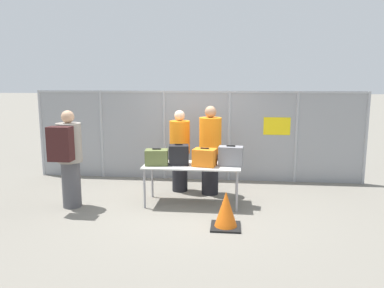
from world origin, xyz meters
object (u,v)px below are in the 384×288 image
Objects in this scene: suitcase_black at (179,155)px; traveler_hooded at (68,155)px; inspection_table at (192,168)px; utility_trailer at (232,143)px; security_worker_far at (210,149)px; suitcase_orange at (205,157)px; security_worker_near at (180,150)px; traffic_cone at (226,211)px; suitcase_grey at (231,156)px; suitcase_olive at (157,157)px.

suitcase_black is 2.00m from traveler_hooded.
inspection_table reaches higher than utility_trailer.
utility_trailer is (0.45, 3.81, -0.50)m from security_worker_far.
suitcase_black is at bearing -102.58° from utility_trailer.
suitcase_black reaches higher than utility_trailer.
suitcase_orange is 0.75m from security_worker_far.
suitcase_black is at bearing 106.84° from security_worker_near.
security_worker_far is at bearing -96.79° from utility_trailer.
utility_trailer is 5.59m from traffic_cone.
suitcase_black is 0.22× the size of traveler_hooded.
traveler_hooded reaches higher than suitcase_grey.
suitcase_grey is (0.72, 0.01, 0.24)m from inspection_table.
suitcase_black reaches higher than suitcase_orange.
inspection_table is at bearing -178.90° from suitcase_grey.
suitcase_olive is at bearing -176.25° from suitcase_grey.
suitcase_orange is 1.28m from traffic_cone.
suitcase_grey is at bearing 86.95° from traffic_cone.
suitcase_grey is 0.14× the size of utility_trailer.
traveler_hooded is at bearing 49.69° from security_worker_far.
traffic_cone is at bearing 126.61° from security_worker_far.
utility_trailer is (1.00, 4.48, -0.51)m from suitcase_black.
security_worker_near is at bearing 15.39° from traveler_hooded.
inspection_table is at bearing 120.83° from traffic_cone.
inspection_table is 4.55m from utility_trailer.
security_worker_near is at bearing 96.82° from suitcase_black.
suitcase_black is 0.87× the size of suitcase_grey.
suitcase_olive is at bearing -107.13° from utility_trailer.
traveler_hooded is 0.53× the size of utility_trailer.
suitcase_olive is 1.13× the size of suitcase_black.
inspection_table reaches higher than traffic_cone.
traffic_cone is at bearing -93.05° from suitcase_grey.
suitcase_grey is 4.50m from utility_trailer.
inspection_table is 1.00× the size of traveler_hooded.
suitcase_olive is at bearing 142.01° from traffic_cone.
suitcase_black is 0.87× the size of suitcase_orange.
suitcase_olive is 0.98× the size of suitcase_orange.
security_worker_far is 0.54× the size of utility_trailer.
suitcase_olive is 0.76× the size of traffic_cone.
suitcase_grey is 0.25× the size of security_worker_far.
security_worker_far reaches higher than inspection_table.
traveler_hooded is 5.78m from utility_trailer.
suitcase_grey reaches higher than inspection_table.
traveler_hooded is at bearing -168.19° from inspection_table.
security_worker_near is 0.51× the size of utility_trailer.
utility_trailer is at bearing -96.73° from security_worker_near.
suitcase_olive is 0.25× the size of traveler_hooded.
suitcase_grey is at bearing 0.79° from suitcase_black.
traveler_hooded is 1.05× the size of security_worker_near.
security_worker_far is (0.30, 0.68, 0.23)m from inspection_table.
suitcase_orange is 1.08m from security_worker_near.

